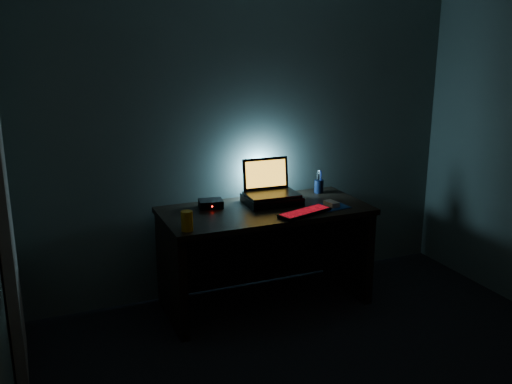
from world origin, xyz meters
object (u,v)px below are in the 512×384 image
pen_cup (319,186)px  router (211,204)px  mouse (331,204)px  keyboard (305,212)px  laptop (269,186)px  juice_glass (187,221)px

pen_cup → router: size_ratio=0.54×
pen_cup → mouse: bearing=-105.0°
keyboard → mouse: mouse is taller
mouse → pen_cup: size_ratio=1.10×
keyboard → pen_cup: 0.59m
laptop → router: laptop is taller
pen_cup → router: bearing=-176.6°
mouse → router: 0.88m
keyboard → mouse: bearing=1.1°
keyboard → juice_glass: 0.85m
pen_cup → router: 0.92m
pen_cup → juice_glass: 1.31m
pen_cup → laptop: bearing=-170.7°
mouse → laptop: bearing=134.0°
mouse → pen_cup: (0.10, 0.37, 0.03)m
keyboard → mouse: size_ratio=3.78×
pen_cup → router: pen_cup is taller
mouse → pen_cup: pen_cup is taller
mouse → juice_glass: juice_glass is taller
keyboard → juice_glass: juice_glass is taller
router → pen_cup: bearing=13.0°
laptop → juice_glass: bearing=-149.7°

